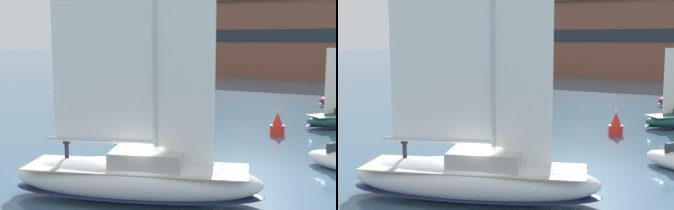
# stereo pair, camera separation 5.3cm
# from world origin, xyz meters

# --- Properties ---
(ground_plane) EXTENTS (400.00, 400.00, 0.00)m
(ground_plane) POSITION_xyz_m (0.00, 0.00, 0.00)
(ground_plane) COLOR #42667F
(waterfront_building) EXTENTS (46.27, 18.62, 14.67)m
(waterfront_building) POSITION_xyz_m (-15.05, 74.06, 7.37)
(waterfront_building) COLOR brown
(waterfront_building) RESTS_ON ground
(sailboat_main) EXTENTS (11.84, 6.72, 15.69)m
(sailboat_main) POSITION_xyz_m (0.02, 0.01, 1.22)
(sailboat_main) COLOR silver
(sailboat_main) RESTS_ON ground
(channel_buoy) EXTENTS (1.06, 1.06, 1.92)m
(channel_buoy) POSITION_xyz_m (1.68, 16.96, 0.76)
(channel_buoy) COLOR red
(channel_buoy) RESTS_ON ground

